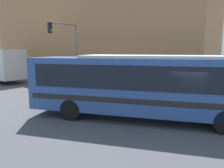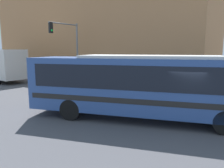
# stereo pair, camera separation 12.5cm
# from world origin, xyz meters

# --- Properties ---
(ground_plane) EXTENTS (120.00, 120.00, 0.00)m
(ground_plane) POSITION_xyz_m (0.00, 0.00, 0.00)
(ground_plane) COLOR #47474C
(sidewalk) EXTENTS (2.48, 70.00, 0.17)m
(sidewalk) POSITION_xyz_m (5.74, 20.00, 0.09)
(sidewalk) COLOR gray
(sidewalk) RESTS_ON ground_plane
(building_facade) EXTENTS (6.00, 30.10, 11.09)m
(building_facade) POSITION_xyz_m (9.98, 16.05, 5.55)
(building_facade) COLOR #B27A4C
(building_facade) RESTS_ON ground_plane
(city_bus) EXTENTS (6.60, 11.70, 3.11)m
(city_bus) POSITION_xyz_m (-0.43, 1.43, 1.81)
(city_bus) COLOR #2D4C8C
(city_bus) RESTS_ON ground_plane
(fire_hydrant) EXTENTS (0.26, 0.35, 0.71)m
(fire_hydrant) POSITION_xyz_m (5.10, 2.96, 0.53)
(fire_hydrant) COLOR gold
(fire_hydrant) RESTS_ON sidewalk
(traffic_light_pole) EXTENTS (3.28, 0.35, 5.65)m
(traffic_light_pole) POSITION_xyz_m (4.17, 12.35, 4.03)
(traffic_light_pole) COLOR slate
(traffic_light_pole) RESTS_ON sidewalk
(parking_meter) EXTENTS (0.14, 0.14, 1.29)m
(parking_meter) POSITION_xyz_m (5.10, 7.01, 1.05)
(parking_meter) COLOR slate
(parking_meter) RESTS_ON sidewalk
(pedestrian_near_corner) EXTENTS (0.34, 0.34, 1.65)m
(pedestrian_near_corner) POSITION_xyz_m (6.28, 14.70, 1.01)
(pedestrian_near_corner) COLOR #23283D
(pedestrian_near_corner) RESTS_ON sidewalk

